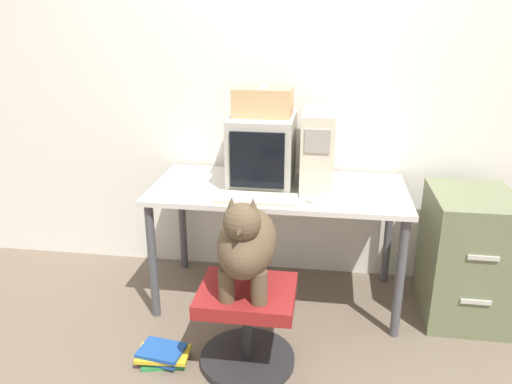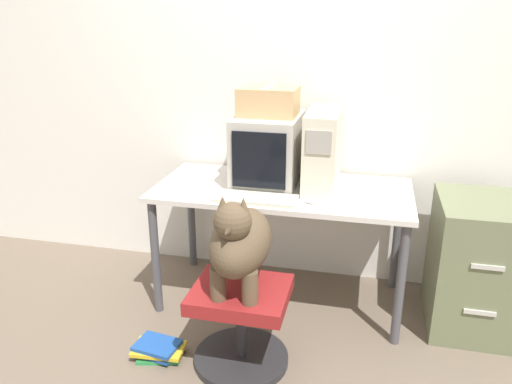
% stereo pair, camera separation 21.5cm
% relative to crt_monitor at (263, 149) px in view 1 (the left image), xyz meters
% --- Properties ---
extents(ground_plane, '(12.00, 12.00, 0.00)m').
position_rel_crt_monitor_xyz_m(ground_plane, '(0.11, -0.44, -0.94)').
color(ground_plane, '#6B5B4C').
extents(wall_back, '(8.00, 0.05, 2.60)m').
position_rel_crt_monitor_xyz_m(wall_back, '(0.11, 0.33, 0.36)').
color(wall_back, silver).
rests_on(wall_back, ground_plane).
extents(desk, '(1.49, 0.71, 0.74)m').
position_rel_crt_monitor_xyz_m(desk, '(0.11, -0.09, -0.29)').
color(desk, silver).
rests_on(desk, ground_plane).
extents(crt_monitor, '(0.37, 0.49, 0.41)m').
position_rel_crt_monitor_xyz_m(crt_monitor, '(0.00, 0.00, 0.00)').
color(crt_monitor, '#B7B2A8').
rests_on(crt_monitor, desk).
extents(pc_tower, '(0.18, 0.49, 0.45)m').
position_rel_crt_monitor_xyz_m(pc_tower, '(0.32, -0.02, 0.02)').
color(pc_tower, beige).
rests_on(pc_tower, desk).
extents(keyboard, '(0.45, 0.18, 0.03)m').
position_rel_crt_monitor_xyz_m(keyboard, '(0.00, -0.33, -0.19)').
color(keyboard, beige).
rests_on(keyboard, desk).
extents(computer_mouse, '(0.06, 0.04, 0.04)m').
position_rel_crt_monitor_xyz_m(computer_mouse, '(0.30, -0.31, -0.18)').
color(computer_mouse, silver).
rests_on(computer_mouse, desk).
extents(office_chair, '(0.49, 0.49, 0.43)m').
position_rel_crt_monitor_xyz_m(office_chair, '(0.02, -0.74, -0.70)').
color(office_chair, '#262628').
rests_on(office_chair, ground_plane).
extents(dog, '(0.28, 0.51, 0.52)m').
position_rel_crt_monitor_xyz_m(dog, '(0.02, -0.74, -0.25)').
color(dog, brown).
rests_on(dog, office_chair).
extents(filing_cabinet, '(0.45, 0.58, 0.75)m').
position_rel_crt_monitor_xyz_m(filing_cabinet, '(1.21, -0.09, -0.57)').
color(filing_cabinet, '#6B7251').
rests_on(filing_cabinet, ground_plane).
extents(cardboard_box, '(0.33, 0.25, 0.16)m').
position_rel_crt_monitor_xyz_m(cardboard_box, '(0.00, 0.00, 0.28)').
color(cardboard_box, tan).
rests_on(cardboard_box, crt_monitor).
extents(book_stack_floor, '(0.27, 0.21, 0.08)m').
position_rel_crt_monitor_xyz_m(book_stack_floor, '(-0.41, -0.79, -0.90)').
color(book_stack_floor, '#2D8C47').
rests_on(book_stack_floor, ground_plane).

